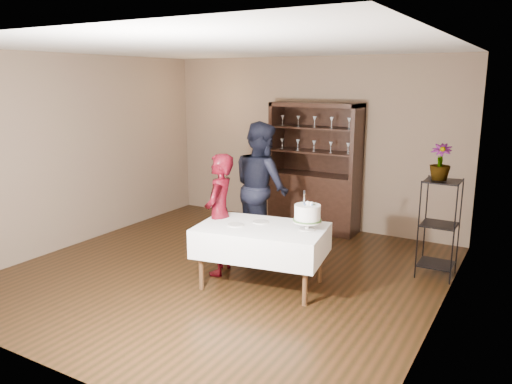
# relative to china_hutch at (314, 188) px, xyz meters

# --- Properties ---
(floor) EXTENTS (5.00, 5.00, 0.00)m
(floor) POSITION_rel_china_hutch_xyz_m (-0.20, -2.25, -0.66)
(floor) COLOR black
(floor) RESTS_ON ground
(ceiling) EXTENTS (5.00, 5.00, 0.00)m
(ceiling) POSITION_rel_china_hutch_xyz_m (-0.20, -2.25, 2.04)
(ceiling) COLOR silver
(ceiling) RESTS_ON back_wall
(back_wall) EXTENTS (5.00, 0.02, 2.70)m
(back_wall) POSITION_rel_china_hutch_xyz_m (-0.20, 0.25, 0.69)
(back_wall) COLOR brown
(back_wall) RESTS_ON floor
(wall_left) EXTENTS (0.02, 5.00, 2.70)m
(wall_left) POSITION_rel_china_hutch_xyz_m (-2.70, -2.25, 0.69)
(wall_left) COLOR brown
(wall_left) RESTS_ON floor
(wall_right) EXTENTS (0.02, 5.00, 2.70)m
(wall_right) POSITION_rel_china_hutch_xyz_m (2.30, -2.25, 0.69)
(wall_right) COLOR brown
(wall_right) RESTS_ON floor
(china_hutch) EXTENTS (1.40, 0.48, 2.00)m
(china_hutch) POSITION_rel_china_hutch_xyz_m (0.00, 0.00, 0.00)
(china_hutch) COLOR black
(china_hutch) RESTS_ON floor
(plant_etagere) EXTENTS (0.42, 0.42, 1.20)m
(plant_etagere) POSITION_rel_china_hutch_xyz_m (2.08, -1.05, -0.01)
(plant_etagere) COLOR black
(plant_etagere) RESTS_ON floor
(cake_table) EXTENTS (1.57, 1.11, 0.72)m
(cake_table) POSITION_rel_china_hutch_xyz_m (0.39, -2.38, -0.12)
(cake_table) COLOR white
(cake_table) RESTS_ON floor
(woman) EXTENTS (0.48, 0.61, 1.49)m
(woman) POSITION_rel_china_hutch_xyz_m (-0.26, -2.28, 0.08)
(woman) COLOR #390509
(woman) RESTS_ON floor
(man) EXTENTS (1.11, 1.05, 1.80)m
(man) POSITION_rel_china_hutch_xyz_m (-0.24, -1.28, 0.24)
(man) COLOR black
(man) RESTS_ON floor
(cake) EXTENTS (0.38, 0.38, 0.45)m
(cake) POSITION_rel_china_hutch_xyz_m (0.89, -2.24, 0.23)
(cake) COLOR silver
(cake) RESTS_ON cake_table
(plate_near) EXTENTS (0.24, 0.24, 0.01)m
(plate_near) POSITION_rel_china_hutch_xyz_m (0.11, -2.50, 0.06)
(plate_near) COLOR silver
(plate_near) RESTS_ON cake_table
(plate_far) EXTENTS (0.25, 0.25, 0.01)m
(plate_far) POSITION_rel_china_hutch_xyz_m (0.30, -2.25, 0.06)
(plate_far) COLOR silver
(plate_far) RESTS_ON cake_table
(potted_plant) EXTENTS (0.25, 0.25, 0.43)m
(potted_plant) POSITION_rel_china_hutch_xyz_m (2.03, -1.04, 0.74)
(potted_plant) COLOR #416630
(potted_plant) RESTS_ON plant_etagere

